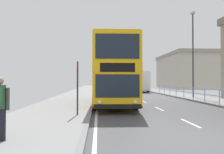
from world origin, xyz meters
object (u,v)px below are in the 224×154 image
at_px(background_building_00, 187,71).
at_px(background_bus_far_lane, 137,81).
at_px(street_lamp_far_side, 193,48).
at_px(double_decker_bus_main, 113,73).
at_px(bus_stop_sign_near, 78,82).

bearing_deg(background_building_00, background_bus_far_lane, -136.53).
bearing_deg(street_lamp_far_side, background_building_00, 69.20).
relative_size(double_decker_bus_main, background_bus_far_lane, 1.08).
bearing_deg(bus_stop_sign_near, background_building_00, 61.62).
distance_m(background_bus_far_lane, background_building_00, 18.99).
height_order(bus_stop_sign_near, background_building_00, background_building_00).
bearing_deg(double_decker_bus_main, background_building_00, 60.42).
bearing_deg(background_building_00, double_decker_bus_main, -119.58).
relative_size(background_bus_far_lane, background_building_00, 0.53).
bearing_deg(background_bus_far_lane, double_decker_bus_main, -104.69).
xyz_separation_m(bus_stop_sign_near, street_lamp_far_side, (10.50, 11.06, 3.31)).
distance_m(double_decker_bus_main, street_lamp_far_side, 10.35).
bearing_deg(double_decker_bus_main, background_bus_far_lane, 75.31).
relative_size(bus_stop_sign_near, background_building_00, 0.14).
distance_m(street_lamp_far_side, background_building_00, 30.22).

